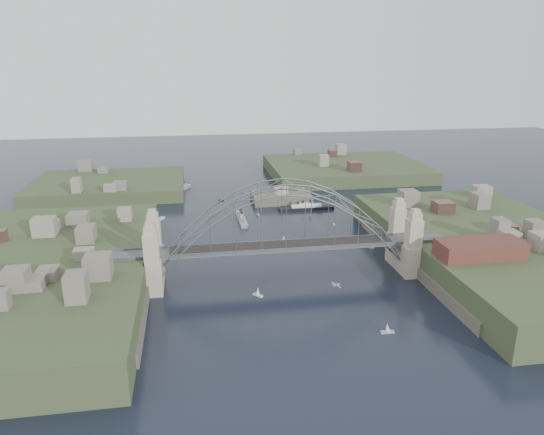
{
  "coord_description": "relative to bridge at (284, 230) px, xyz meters",
  "views": [
    {
      "loc": [
        -21.91,
        -115.15,
        52.65
      ],
      "look_at": [
        0.0,
        18.0,
        10.0
      ],
      "focal_mm": 33.49,
      "sensor_mm": 36.0,
      "label": 1
    }
  ],
  "objects": [
    {
      "name": "small_boat_h",
      "position": [
        -10.67,
        73.82,
        -12.17
      ],
      "size": [
        2.06,
        1.61,
        0.45
      ],
      "color": "silver",
      "rests_on": "ground"
    },
    {
      "name": "ground",
      "position": [
        0.0,
        0.0,
        -12.32
      ],
      "size": [
        500.0,
        500.0,
        0.0
      ],
      "primitive_type": "plane",
      "color": "black",
      "rests_on": "ground"
    },
    {
      "name": "headland_ne",
      "position": [
        50.0,
        110.0,
        -11.57
      ],
      "size": [
        70.0,
        55.0,
        9.5
      ],
      "primitive_type": "cube",
      "color": "#354425",
      "rests_on": "ground"
    },
    {
      "name": "headland_nw",
      "position": [
        -55.0,
        95.0,
        -11.82
      ],
      "size": [
        60.0,
        45.0,
        9.0
      ],
      "primitive_type": "cube",
      "color": "#354425",
      "rests_on": "ground"
    },
    {
      "name": "shore_east",
      "position": [
        57.32,
        0.0,
        -10.35
      ],
      "size": [
        50.5,
        90.0,
        12.0
      ],
      "color": "#354425",
      "rests_on": "ground"
    },
    {
      "name": "small_boat_g",
      "position": [
        15.44,
        -30.28,
        -11.53
      ],
      "size": [
        2.83,
        1.04,
        2.38
      ],
      "color": "silver",
      "rests_on": "ground"
    },
    {
      "name": "fort_island",
      "position": [
        12.0,
        70.0,
        -12.66
      ],
      "size": [
        22.0,
        16.0,
        9.4
      ],
      "color": "#4F4A3E",
      "rests_on": "ground"
    },
    {
      "name": "small_boat_i",
      "position": [
        28.61,
        15.49,
        -11.4
      ],
      "size": [
        1.87,
        2.01,
        2.38
      ],
      "color": "silver",
      "rests_on": "ground"
    },
    {
      "name": "small_boat_f",
      "position": [
        0.57,
        52.36,
        -12.03
      ],
      "size": [
        0.98,
        1.63,
        1.43
      ],
      "color": "silver",
      "rests_on": "ground"
    },
    {
      "name": "small_boat_b",
      "position": [
        4.68,
        24.68,
        -11.36
      ],
      "size": [
        1.24,
        1.95,
        2.38
      ],
      "color": "silver",
      "rests_on": "ground"
    },
    {
      "name": "bridge",
      "position": [
        0.0,
        0.0,
        0.0
      ],
      "size": [
        84.0,
        13.8,
        24.6
      ],
      "color": "#4F4F52",
      "rests_on": "ground"
    },
    {
      "name": "naval_cruiser_far",
      "position": [
        -26.73,
        90.86,
        -11.47
      ],
      "size": [
        9.64,
        15.39,
        5.49
      ],
      "color": "#93999B",
      "rests_on": "ground"
    },
    {
      "name": "wharf_shed",
      "position": [
        44.0,
        -14.0,
        -2.32
      ],
      "size": [
        20.0,
        8.0,
        4.0
      ],
      "primitive_type": "cube",
      "color": "#592D26",
      "rests_on": "shore_east"
    },
    {
      "name": "ocean_liner",
      "position": [
        18.93,
        56.21,
        -11.56
      ],
      "size": [
        20.14,
        2.95,
        4.94
      ],
      "color": "black",
      "rests_on": "ground"
    },
    {
      "name": "small_boat_c",
      "position": [
        -7.89,
        -9.69,
        -11.49
      ],
      "size": [
        2.35,
        2.47,
        2.38
      ],
      "color": "silver",
      "rests_on": "ground"
    },
    {
      "name": "finger_pier",
      "position": [
        39.0,
        -28.0,
        -11.62
      ],
      "size": [
        4.0,
        22.0,
        1.4
      ],
      "primitive_type": "cube",
      "color": "#4F4F52",
      "rests_on": "ground"
    },
    {
      "name": "small_boat_e",
      "position": [
        -32.51,
        53.35,
        -12.05
      ],
      "size": [
        2.69,
        4.01,
        1.43
      ],
      "color": "silver",
      "rests_on": "ground"
    },
    {
      "name": "small_boat_a",
      "position": [
        -14.6,
        22.94,
        -12.04
      ],
      "size": [
        0.77,
        2.17,
        1.43
      ],
      "color": "silver",
      "rests_on": "ground"
    },
    {
      "name": "shore_west",
      "position": [
        -57.32,
        0.0,
        -10.35
      ],
      "size": [
        50.5,
        90.0,
        12.0
      ],
      "color": "#354425",
      "rests_on": "ground"
    },
    {
      "name": "aeroplane",
      "position": [
        6.83,
        -22.08,
        -4.96
      ],
      "size": [
        1.93,
        3.35,
        0.5
      ],
      "color": "#A4A7AB"
    },
    {
      "name": "small_boat_d",
      "position": [
        24.03,
        37.59,
        -12.17
      ],
      "size": [
        1.08,
        2.26,
        0.45
      ],
      "color": "silver",
      "rests_on": "ground"
    },
    {
      "name": "naval_cruiser_near",
      "position": [
        -5.66,
        47.52,
        -11.52
      ],
      "size": [
        2.69,
        17.23,
        5.16
      ],
      "color": "#93999B",
      "rests_on": "ground"
    }
  ]
}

